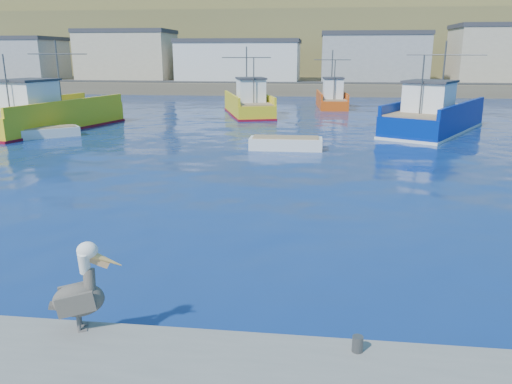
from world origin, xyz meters
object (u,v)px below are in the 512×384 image
skiff_left (49,133)px  trawler_yellow_b (249,105)px  trawler_blue (433,117)px  boat_orange (332,98)px  trawler_yellow_a (48,115)px  skiff_mid (286,144)px  pelican (81,292)px

skiff_left → trawler_yellow_b: bearing=50.0°
trawler_yellow_b → trawler_blue: bearing=-29.9°
trawler_yellow_b → boat_orange: bearing=43.2°
trawler_yellow_a → skiff_mid: 19.45m
trawler_blue → boat_orange: 17.59m
trawler_blue → pelican: bearing=-113.2°
trawler_blue → pelican: trawler_blue is taller
pelican → trawler_yellow_b: bearing=93.1°
boat_orange → skiff_mid: (-3.31, -24.53, -0.69)m
trawler_yellow_b → skiff_mid: bearing=-74.9°
trawler_blue → boat_orange: bearing=113.8°
trawler_blue → skiff_left: (-27.16, -5.83, -0.81)m
trawler_yellow_b → skiff_left: size_ratio=2.63×
boat_orange → pelican: boat_orange is taller
trawler_yellow_a → trawler_yellow_b: trawler_yellow_a is taller
skiff_left → skiff_mid: bearing=-8.8°
skiff_left → pelican: bearing=-59.8°
trawler_yellow_a → pelican: size_ratio=7.49×
trawler_yellow_a → trawler_yellow_b: bearing=38.9°
boat_orange → skiff_mid: 24.76m
skiff_mid → pelican: (-2.52, -21.80, 0.95)m
skiff_left → pelican: (14.23, -24.40, 0.98)m
pelican → trawler_blue: bearing=66.8°
trawler_yellow_b → pelican: (2.09, -38.88, 0.29)m
skiff_mid → pelican: 21.96m
trawler_yellow_b → boat_orange: trawler_yellow_b is taller
boat_orange → skiff_mid: size_ratio=1.74×
skiff_left → trawler_yellow_a: bearing=118.5°
trawler_yellow_b → pelican: 38.94m
trawler_blue → skiff_mid: 13.42m
trawler_yellow_b → trawler_blue: (15.02, -8.65, 0.12)m
trawler_yellow_a → skiff_mid: bearing=-17.6°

